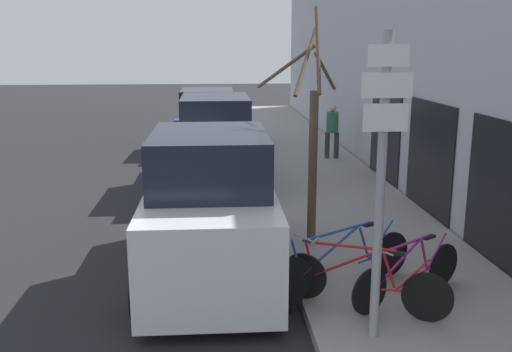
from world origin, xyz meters
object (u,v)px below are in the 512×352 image
Objects in this scene: street_tree at (311,144)px; parked_car_0 at (211,212)px; bicycle_1 at (409,273)px; signpost at (381,176)px; pedestrian_near at (332,128)px; bicycle_0 at (363,282)px; parked_car_1 at (216,145)px; parked_car_2 at (208,122)px; bicycle_2 at (344,263)px.

parked_car_0 is at bearing -150.34° from street_tree.
bicycle_1 is 2.85m from street_tree.
signpost is 2.18× the size of pedestrian_near.
bicycle_0 is 1.09× the size of bicycle_1.
bicycle_0 is 7.70m from parked_car_1.
signpost is at bearing -80.00° from parked_car_2.
bicycle_2 is at bearing 92.66° from signpost.
bicycle_1 is at bearing -70.49° from parked_car_1.
parked_car_1 is (0.13, 5.86, 0.01)m from parked_car_0.
bicycle_2 is 0.46× the size of parked_car_1.
pedestrian_near is (1.74, 10.75, -1.01)m from signpost.
bicycle_0 is at bearing 88.46° from pedestrian_near.
parked_car_0 is 0.92× the size of parked_car_1.
parked_car_0 is at bearing 79.28° from bicycle_0.
bicycle_2 is at bearing -85.50° from street_tree.
parked_car_1 reaches higher than pedestrian_near.
parked_car_2 is (-1.94, 12.12, 0.39)m from bicycle_2.
pedestrian_near is 0.41× the size of street_tree.
parked_car_0 reaches higher than bicycle_2.
signpost is 1.77× the size of bicycle_0.
street_tree is (-0.21, 3.26, -0.20)m from signpost.
parked_car_2 is 2.82× the size of pedestrian_near.
bicycle_2 is at bearing -27.89° from parked_car_0.
parked_car_0 is 2.72× the size of pedestrian_near.
street_tree is at bearing -78.51° from parked_car_2.
parked_car_2 is at bearing 90.92° from parked_car_0.
parked_car_0 is 0.96× the size of parked_car_2.
street_tree reaches higher than pedestrian_near.
parked_car_0 reaches higher than bicycle_0.
bicycle_2 is 2.38m from street_tree.
signpost is at bearing -155.03° from bicycle_0.
pedestrian_near is at bearing 80.81° from signpost.
bicycle_0 is at bearing -39.10° from parked_car_0.
pedestrian_near is 7.78m from street_tree.
bicycle_2 is 12.29m from parked_car_2.
street_tree is (-0.15, 1.95, 1.35)m from bicycle_2.
bicycle_1 is (0.74, 0.96, -1.58)m from signpost.
signpost reaches higher than bicycle_1.
signpost is at bearing -86.24° from street_tree.
signpost reaches higher than bicycle_2.
parked_car_2 is (-0.10, 11.13, -0.10)m from parked_car_0.
parked_car_2 is at bearing 37.92° from bicycle_0.
signpost is at bearing 154.05° from bicycle_2.
bicycle_2 is 0.56× the size of street_tree.
street_tree reaches higher than bicycle_2.
parked_car_1 reaches higher than bicycle_1.
parked_car_1 is 5.21m from street_tree.
signpost is 0.74× the size of parked_car_1.
parked_car_1 is at bearing 89.16° from parked_car_0.
bicycle_1 is at bearing 52.30° from signpost.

